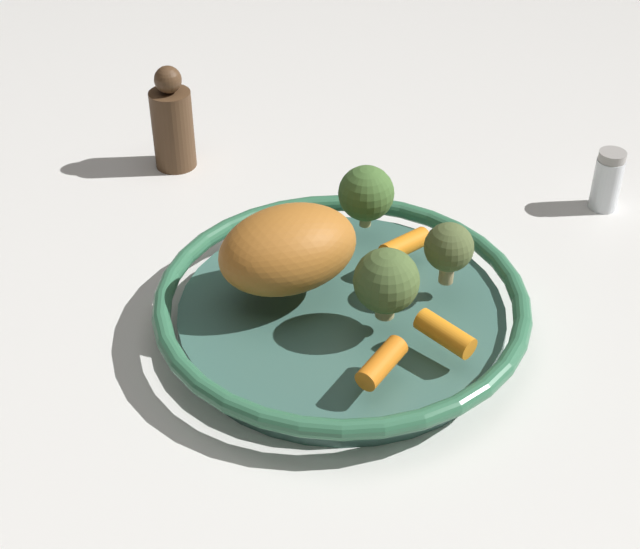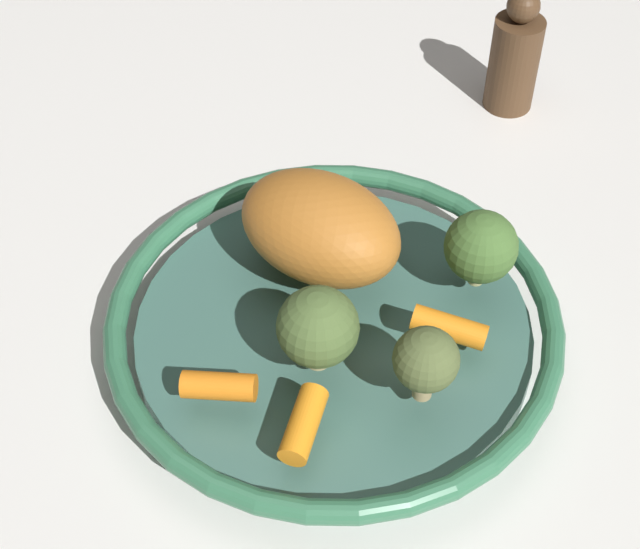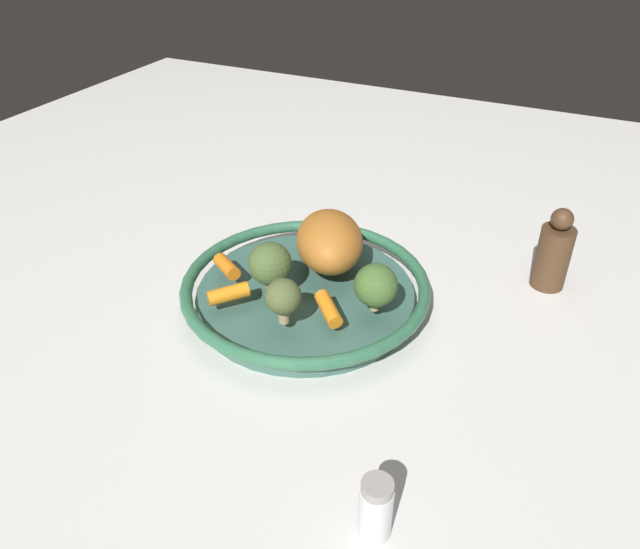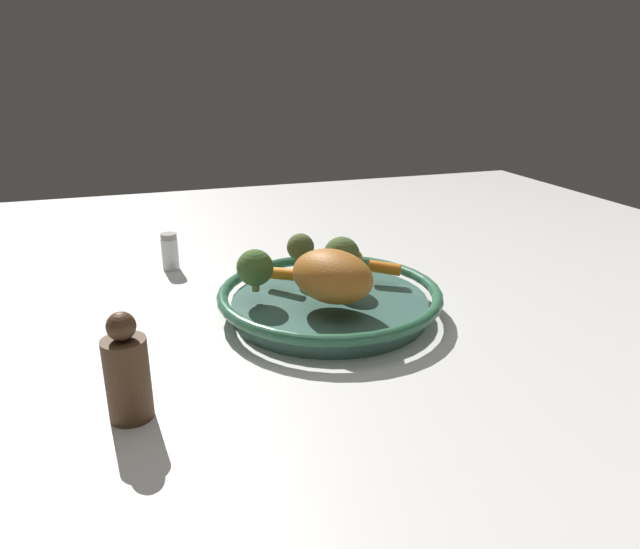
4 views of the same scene
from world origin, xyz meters
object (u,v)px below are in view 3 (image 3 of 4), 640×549
serving_bowl (306,291)px  pepper_mill (554,253)px  baby_carrot_right (228,294)px  broccoli_floret_edge (283,297)px  salt_shaker (376,509)px  baby_carrot_center (227,267)px  roast_chicken_piece (330,241)px  baby_carrot_back (328,309)px  broccoli_floret_mid (270,264)px  broccoli_floret_large (376,285)px

serving_bowl → pepper_mill: (-0.20, 0.31, 0.03)m
baby_carrot_right → broccoli_floret_edge: broccoli_floret_edge is taller
broccoli_floret_edge → salt_shaker: broccoli_floret_edge is taller
baby_carrot_center → roast_chicken_piece: bearing=124.1°
serving_bowl → baby_carrot_back: size_ratio=6.32×
salt_shaker → baby_carrot_center: bearing=-128.8°
baby_carrot_center → pepper_mill: 0.48m
roast_chicken_piece → baby_carrot_right: roast_chicken_piece is taller
roast_chicken_piece → pepper_mill: 0.33m
broccoli_floret_mid → broccoli_floret_edge: 0.08m
baby_carrot_right → broccoli_floret_large: broccoli_floret_large is taller
baby_carrot_center → baby_carrot_back: size_ratio=0.94×
broccoli_floret_mid → pepper_mill: size_ratio=0.53×
baby_carrot_back → salt_shaker: bearing=33.6°
baby_carrot_back → broccoli_floret_mid: bearing=-103.3°
baby_carrot_back → pepper_mill: bearing=137.1°
baby_carrot_back → pepper_mill: size_ratio=0.43×
baby_carrot_center → broccoli_floret_edge: (0.07, 0.13, 0.03)m
broccoli_floret_mid → roast_chicken_piece: bearing=151.8°
serving_bowl → baby_carrot_right: baby_carrot_right is taller
serving_bowl → broccoli_floret_edge: (0.10, 0.02, 0.06)m
roast_chicken_piece → baby_carrot_center: bearing=-55.9°
baby_carrot_back → baby_carrot_center: bearing=-99.4°
broccoli_floret_edge → salt_shaker: size_ratio=0.88×
roast_chicken_piece → baby_carrot_center: (0.08, -0.12, -0.03)m
broccoli_floret_mid → broccoli_floret_edge: bearing=41.0°
roast_chicken_piece → pepper_mill: size_ratio=1.04×
roast_chicken_piece → salt_shaker: (0.35, 0.21, -0.05)m
baby_carrot_right → broccoli_floret_mid: bearing=143.8°
broccoli_floret_mid → salt_shaker: broccoli_floret_mid is taller
baby_carrot_center → pepper_mill: (-0.24, 0.42, 0.00)m
baby_carrot_right → salt_shaker: 0.36m
broccoli_floret_edge → baby_carrot_right: bearing=-95.9°
roast_chicken_piece → baby_carrot_back: (0.11, 0.05, -0.03)m
roast_chicken_piece → baby_carrot_back: 0.13m
baby_carrot_back → pepper_mill: pepper_mill is taller
baby_carrot_center → baby_carrot_right: same height
roast_chicken_piece → broccoli_floret_edge: (0.15, 0.00, -0.00)m
baby_carrot_center → baby_carrot_back: 0.18m
serving_bowl → baby_carrot_back: (0.06, 0.06, 0.03)m
broccoli_floret_large → pepper_mill: pepper_mill is taller
baby_carrot_right → broccoli_floret_mid: (-0.05, 0.04, 0.03)m
pepper_mill → broccoli_floret_edge: bearing=-44.0°
serving_bowl → broccoli_floret_large: (0.02, 0.11, 0.06)m
roast_chicken_piece → baby_carrot_back: roast_chicken_piece is taller
broccoli_floret_large → baby_carrot_back: bearing=-52.8°
salt_shaker → broccoli_floret_large: bearing=-158.5°
serving_bowl → baby_carrot_right: size_ratio=6.46×
serving_bowl → salt_shaker: (0.30, 0.22, 0.01)m
serving_bowl → salt_shaker: 0.37m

